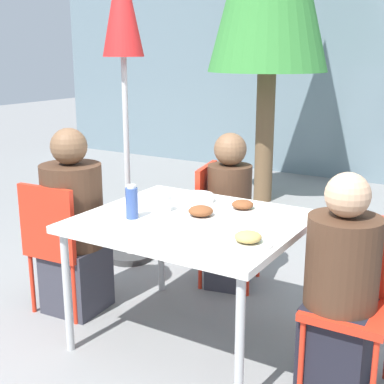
% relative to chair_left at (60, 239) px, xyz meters
% --- Properties ---
extents(ground_plane, '(24.00, 24.00, 0.00)m').
position_rel_chair_left_xyz_m(ground_plane, '(0.88, 0.14, -0.50)').
color(ground_plane, gray).
extents(dining_table, '(1.17, 1.03, 0.74)m').
position_rel_chair_left_xyz_m(dining_table, '(0.88, 0.14, 0.18)').
color(dining_table, white).
rests_on(dining_table, ground).
extents(chair_left, '(0.43, 0.43, 0.86)m').
position_rel_chair_left_xyz_m(chair_left, '(0.00, 0.00, 0.00)').
color(chair_left, red).
rests_on(chair_left, ground).
extents(person_left, '(0.38, 0.38, 1.18)m').
position_rel_chair_left_xyz_m(person_left, '(0.04, 0.08, 0.05)').
color(person_left, '#383842').
rests_on(person_left, ground).
extents(chair_right, '(0.40, 0.40, 0.86)m').
position_rel_chair_left_xyz_m(chair_right, '(1.77, 0.23, 0.00)').
color(chair_right, red).
rests_on(chair_right, ground).
extents(person_right, '(0.35, 0.35, 1.09)m').
position_rel_chair_left_xyz_m(person_right, '(1.72, 0.15, 0.01)').
color(person_right, black).
rests_on(person_right, ground).
extents(chair_far, '(0.47, 0.47, 0.86)m').
position_rel_chair_left_xyz_m(chair_far, '(0.63, 0.94, 0.00)').
color(chair_far, red).
rests_on(chair_far, ground).
extents(person_far, '(0.33, 0.33, 1.10)m').
position_rel_chair_left_xyz_m(person_far, '(0.72, 0.91, 0.03)').
color(person_far, '#383842').
rests_on(person_far, ground).
extents(closed_umbrella, '(0.36, 0.36, 2.34)m').
position_rel_chair_left_xyz_m(closed_umbrella, '(-0.19, 0.94, 1.27)').
color(closed_umbrella, '#333333').
rests_on(closed_umbrella, ground).
extents(plate_0, '(0.23, 0.23, 0.06)m').
position_rel_chair_left_xyz_m(plate_0, '(1.06, 0.41, 0.27)').
color(plate_0, white).
rests_on(plate_0, dining_table).
extents(plate_1, '(0.24, 0.24, 0.07)m').
position_rel_chair_left_xyz_m(plate_1, '(1.32, -0.07, 0.27)').
color(plate_1, white).
rests_on(plate_1, dining_table).
extents(plate_2, '(0.25, 0.25, 0.07)m').
position_rel_chair_left_xyz_m(plate_2, '(0.92, 0.17, 0.27)').
color(plate_2, white).
rests_on(plate_2, dining_table).
extents(bottle, '(0.07, 0.07, 0.19)m').
position_rel_chair_left_xyz_m(bottle, '(0.60, -0.03, 0.33)').
color(bottle, '#334C8E').
rests_on(bottle, dining_table).
extents(drinking_cup, '(0.08, 0.08, 0.09)m').
position_rel_chair_left_xyz_m(drinking_cup, '(0.67, 0.17, 0.29)').
color(drinking_cup, white).
rests_on(drinking_cup, dining_table).
extents(salad_bowl, '(0.20, 0.20, 0.05)m').
position_rel_chair_left_xyz_m(salad_bowl, '(0.74, 0.44, 0.27)').
color(salad_bowl, white).
rests_on(salad_bowl, dining_table).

